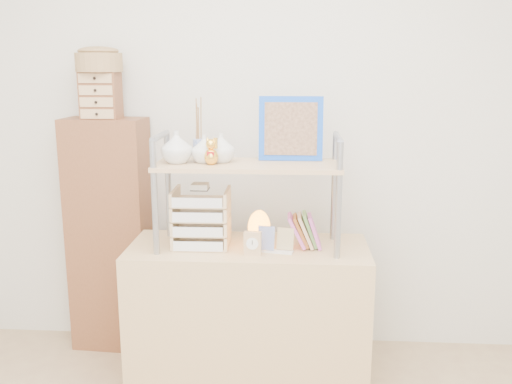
# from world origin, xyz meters

# --- Properties ---
(room_shell) EXTENTS (3.42, 3.41, 2.61)m
(room_shell) POSITION_xyz_m (0.00, 0.39, 1.69)
(room_shell) COLOR silver
(room_shell) RESTS_ON ground
(desk) EXTENTS (1.20, 0.50, 0.75)m
(desk) POSITION_xyz_m (0.00, 1.20, 0.38)
(desk) COLOR tan
(desk) RESTS_ON ground
(cabinet) EXTENTS (0.46, 0.27, 1.35)m
(cabinet) POSITION_xyz_m (-0.83, 1.57, 0.68)
(cabinet) COLOR brown
(cabinet) RESTS_ON ground
(hutch) EXTENTS (0.90, 0.34, 0.74)m
(hutch) POSITION_xyz_m (-0.06, 1.21, 1.18)
(hutch) COLOR #8F929C
(hutch) RESTS_ON desk
(letter_tray) EXTENTS (0.27, 0.25, 0.32)m
(letter_tray) POSITION_xyz_m (-0.24, 1.19, 0.88)
(letter_tray) COLOR #DAB582
(letter_tray) RESTS_ON desk
(salt_lamp) EXTENTS (0.12, 0.11, 0.19)m
(salt_lamp) POSITION_xyz_m (0.05, 1.21, 0.84)
(salt_lamp) COLOR brown
(salt_lamp) RESTS_ON desk
(desk_clock) EXTENTS (0.08, 0.04, 0.12)m
(desk_clock) POSITION_xyz_m (0.03, 1.06, 0.81)
(desk_clock) COLOR tan
(desk_clock) RESTS_ON desk
(postcard_stand) EXTENTS (0.18, 0.08, 0.13)m
(postcard_stand) POSITION_xyz_m (0.14, 1.12, 0.79)
(postcard_stand) COLOR white
(postcard_stand) RESTS_ON desk
(drawer_chest) EXTENTS (0.20, 0.16, 0.25)m
(drawer_chest) POSITION_xyz_m (-0.83, 1.55, 1.48)
(drawer_chest) COLOR brown
(drawer_chest) RESTS_ON cabinet
(woven_basket) EXTENTS (0.25, 0.25, 0.10)m
(woven_basket) POSITION_xyz_m (-0.83, 1.55, 1.65)
(woven_basket) COLOR olive
(woven_basket) RESTS_ON drawer_chest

